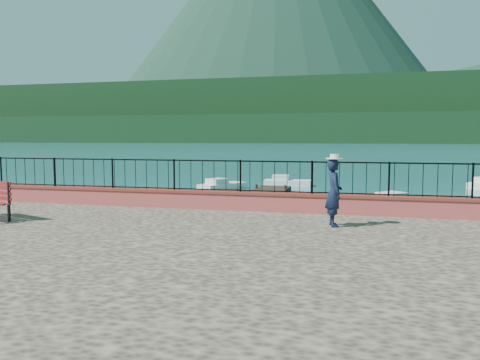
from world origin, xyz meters
The scene contains 14 objects.
ground centered at (0.00, 0.00, 0.00)m, with size 2000.00×2000.00×0.00m, color #19596B.
parapet centered at (0.00, 3.70, 1.49)m, with size 28.00×0.46×0.58m, color #A9473D.
railing centered at (0.00, 3.70, 2.25)m, with size 27.00×0.05×0.95m, color black.
dock centered at (-2.00, 12.00, 0.15)m, with size 2.00×16.00×0.30m, color #2D231C.
far_forest centered at (0.00, 300.00, 9.00)m, with size 900.00×60.00×18.00m, color black.
foothills centered at (0.00, 360.00, 22.00)m, with size 900.00×120.00×44.00m, color black.
volcano centered at (-120.00, 700.00, 190.00)m, with size 560.00×560.00×380.00m, color #142D23.
person centered at (2.65, 1.71, 2.06)m, with size 0.63×0.41×1.72m, color black.
hat centered at (2.65, 1.71, 2.98)m, with size 0.44×0.44×0.12m, color white.
boat_0 centered at (-7.44, 8.88, 0.40)m, with size 3.68×1.30×0.80m, color silver.
boat_1 centered at (4.08, 10.23, 0.40)m, with size 3.86×1.30×0.80m, color silver.
boat_2 centered at (5.21, 14.03, 0.40)m, with size 3.64×1.30×0.80m, color silver.
boat_3 centered at (-5.52, 19.44, 0.40)m, with size 3.46×1.30×0.80m, color silver.
boat_4 centered at (-1.68, 22.91, 0.40)m, with size 3.29×1.30×0.80m, color silver.
Camera 1 is at (3.24, -10.29, 3.45)m, focal length 35.00 mm.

